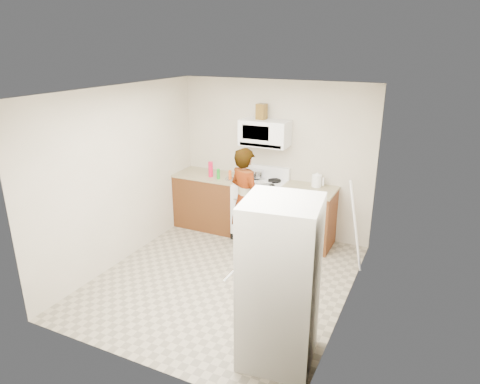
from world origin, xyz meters
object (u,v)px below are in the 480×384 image
Objects in this scene: microwave at (265,133)px; person at (245,200)px; gas_range at (260,208)px; saucepan at (257,174)px; fridge at (280,283)px; kettle at (317,181)px.

microwave reaches higher than person.
gas_range is 0.56m from saucepan.
gas_range is 2.91m from fridge.
gas_range is 5.48× the size of saucepan.
microwave is 4.11× the size of kettle.
fridge reaches higher than saucepan.
microwave is at bearing 107.86° from fridge.
person is (-0.04, -0.64, -0.90)m from microwave.
microwave is 1.09m from kettle.
gas_range is at bearing 108.94° from fridge.
gas_range is 6.12× the size of kettle.
kettle reaches higher than saucepan.
microwave is at bearing 165.94° from kettle.
microwave reaches higher than gas_range.
person reaches higher than saucepan.
fridge reaches higher than person.
microwave is at bearing -69.23° from person.
microwave reaches higher than saucepan.
gas_range is at bearing -90.00° from microwave.
microwave is 3.69× the size of saucepan.
microwave is 1.11m from person.
person is 0.94× the size of fridge.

